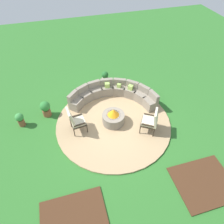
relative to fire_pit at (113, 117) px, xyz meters
name	(u,v)px	position (x,y,z in m)	size (l,w,h in m)	color
ground_plane	(113,123)	(0.00, 0.00, -0.34)	(24.00, 24.00, 0.00)	#2D6B28
patio_circle	(113,122)	(0.00, 0.00, -0.31)	(4.67, 4.67, 0.06)	tan
mulch_bed_left	(74,221)	(-2.10, -3.28, -0.32)	(1.87, 1.59, 0.04)	#472B19
mulch_bed_right	(204,182)	(2.10, -3.28, -0.32)	(1.87, 1.59, 0.04)	#472B19
fire_pit	(113,117)	(0.00, 0.00, 0.00)	(0.90, 0.90, 0.71)	gray
curved_stone_bench	(113,94)	(0.39, 1.38, 0.03)	(3.71, 1.98, 0.75)	gray
lounge_chair_front_left	(75,120)	(-1.50, -0.02, 0.30)	(0.67, 0.62, 1.15)	#2D2319
lounge_chair_front_right	(151,120)	(1.27, -0.78, 0.27)	(0.81, 0.84, 1.05)	#2D2319
potted_plant_0	(105,77)	(0.37, 2.77, 0.00)	(0.34, 0.34, 0.64)	#A89E8E
potted_plant_1	(46,108)	(-2.59, 1.22, 0.06)	(0.42, 0.42, 0.72)	brown
potted_plant_2	(20,119)	(-3.60, 0.91, 0.01)	(0.33, 0.33, 0.63)	brown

